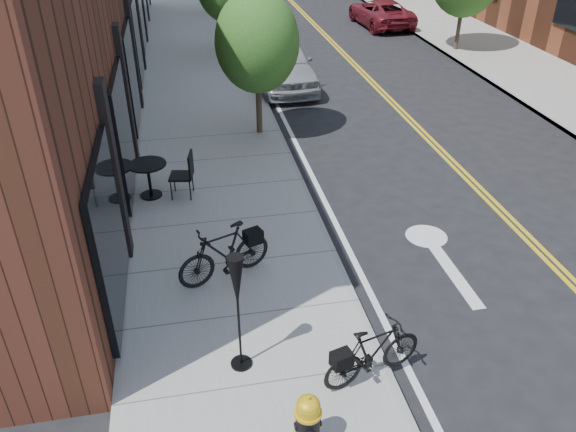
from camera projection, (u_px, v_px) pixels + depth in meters
ground at (388, 370)px, 8.41m from camera, size 120.00×120.00×0.00m
sidewalk_near at (207, 124)px, 16.41m from camera, size 4.00×70.00×0.12m
sidewalk_far at (575, 97)px, 18.35m from camera, size 4.00×70.00×0.12m
tree_near_a at (257, 42)px, 14.46m from camera, size 2.20×2.20×3.81m
fire_hydrant at (308, 423)px, 6.94m from camera, size 0.41×0.41×0.90m
bicycle_left at (224, 253)px, 9.86m from camera, size 1.84×1.12×1.07m
bicycle_right at (373, 353)px, 7.89m from camera, size 1.65×0.86×0.96m
bistro_set_c at (149, 175)px, 12.40m from camera, size 1.98×0.97×1.04m
patio_umbrella at (237, 290)px, 7.61m from camera, size 0.32×0.32×1.96m
parked_car_a at (282, 62)px, 19.15m from camera, size 1.97×4.71×1.59m
parked_car_b at (255, 16)px, 25.62m from camera, size 1.53×4.38×1.44m
parked_car_far at (381, 13)px, 26.71m from camera, size 2.29×4.55×1.24m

